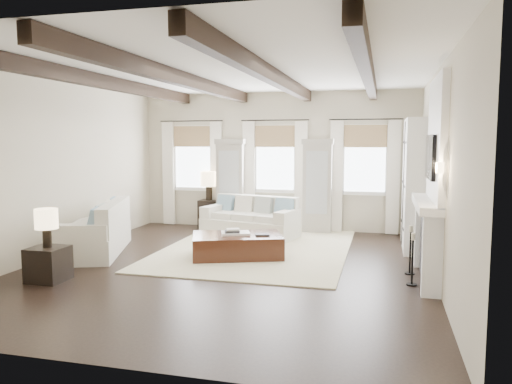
% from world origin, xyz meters
% --- Properties ---
extents(ground, '(7.50, 7.50, 0.00)m').
position_xyz_m(ground, '(0.00, 0.00, 0.00)').
color(ground, black).
rests_on(ground, ground).
extents(room_shell, '(6.54, 7.54, 3.22)m').
position_xyz_m(room_shell, '(0.75, 0.90, 1.89)').
color(room_shell, beige).
rests_on(room_shell, ground).
extents(area_rug, '(3.45, 4.87, 0.02)m').
position_xyz_m(area_rug, '(0.13, 1.60, 0.01)').
color(area_rug, beige).
rests_on(area_rug, ground).
extents(sofa_back, '(2.19, 1.36, 0.87)m').
position_xyz_m(sofa_back, '(-0.31, 2.66, 0.35)').
color(sofa_back, silver).
rests_on(sofa_back, ground).
extents(sofa_left, '(1.68, 2.43, 0.95)m').
position_xyz_m(sofa_left, '(-2.68, 0.44, 0.38)').
color(sofa_left, silver).
rests_on(sofa_left, ground).
extents(ottoman, '(1.81, 1.47, 0.41)m').
position_xyz_m(ottoman, '(-0.05, 0.72, 0.21)').
color(ottoman, black).
rests_on(ottoman, ground).
extents(tray, '(0.60, 0.53, 0.04)m').
position_xyz_m(tray, '(-0.08, 0.74, 0.43)').
color(tray, white).
rests_on(tray, ottoman).
extents(book_lower, '(0.31, 0.28, 0.04)m').
position_xyz_m(book_lower, '(-0.13, 0.69, 0.47)').
color(book_lower, '#262628').
rests_on(book_lower, tray).
extents(book_upper, '(0.27, 0.24, 0.03)m').
position_xyz_m(book_upper, '(-0.11, 0.69, 0.51)').
color(book_upper, beige).
rests_on(book_upper, book_lower).
extents(book_loose, '(0.29, 0.25, 0.03)m').
position_xyz_m(book_loose, '(0.41, 0.75, 0.43)').
color(book_loose, '#262628').
rests_on(book_loose, ottoman).
extents(side_table_front, '(0.51, 0.51, 0.51)m').
position_xyz_m(side_table_front, '(-2.35, -1.42, 0.26)').
color(side_table_front, black).
rests_on(side_table_front, ground).
extents(lamp_front, '(0.33, 0.33, 0.58)m').
position_xyz_m(lamp_front, '(-2.35, -1.42, 0.90)').
color(lamp_front, black).
rests_on(lamp_front, side_table_front).
extents(side_table_back, '(0.44, 0.44, 0.66)m').
position_xyz_m(side_table_back, '(-1.58, 3.51, 0.33)').
color(side_table_back, black).
rests_on(side_table_back, ground).
extents(lamp_back, '(0.40, 0.40, 0.69)m').
position_xyz_m(lamp_back, '(-1.58, 3.51, 1.13)').
color(lamp_back, black).
rests_on(lamp_back, side_table_back).
extents(candlestick_near, '(0.15, 0.15, 0.77)m').
position_xyz_m(candlestick_near, '(2.90, -0.31, 0.32)').
color(candlestick_near, black).
rests_on(candlestick_near, ground).
extents(candlestick_far, '(0.16, 0.16, 0.77)m').
position_xyz_m(candlestick_far, '(2.90, 0.31, 0.32)').
color(candlestick_far, black).
rests_on(candlestick_far, ground).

